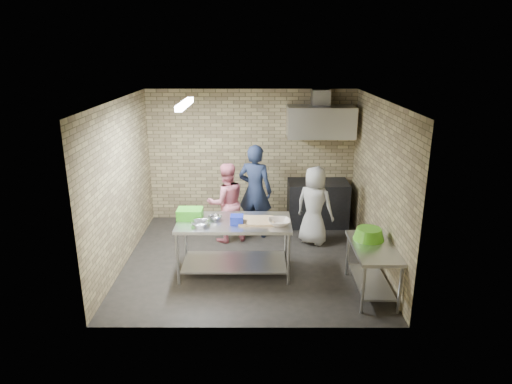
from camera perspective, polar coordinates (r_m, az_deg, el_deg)
floor at (r=7.90m, az=-0.74°, el=-8.42°), size 4.20×4.20×0.00m
ceiling at (r=7.14m, az=-0.82°, el=11.44°), size 4.20×4.20×0.00m
back_wall at (r=9.34m, az=-0.59°, el=4.53°), size 4.20×0.06×2.70m
front_wall at (r=5.52m, az=-1.10°, el=-4.98°), size 4.20×0.06×2.70m
left_wall at (r=7.73m, az=-16.54°, el=0.97°), size 0.06×4.00×2.70m
right_wall at (r=7.67m, az=15.12°, el=0.96°), size 0.06×4.00×2.70m
prep_table at (r=7.29m, az=-2.73°, el=-6.92°), size 1.78×0.89×0.89m
side_counter at (r=6.96m, az=14.32°, el=-9.39°), size 0.60×1.20×0.75m
stove at (r=9.33m, az=7.72°, el=-1.39°), size 1.20×0.70×0.90m
range_hood at (r=8.98m, az=8.11°, el=8.71°), size 1.30×0.60×0.60m
hood_duct at (r=9.07m, az=8.11°, el=11.67°), size 0.35×0.30×0.30m
wall_shelf at (r=9.24m, az=9.77°, el=7.75°), size 0.80×0.20×0.04m
fluorescent_fixture at (r=7.23m, az=-8.92°, el=10.84°), size 0.10×1.25×0.08m
green_crate at (r=7.27m, az=-8.27°, el=-2.70°), size 0.39×0.30×0.16m
blue_tub at (r=7.00m, az=-2.42°, el=-3.47°), size 0.20×0.20×0.13m
cutting_board at (r=7.08m, az=0.04°, el=-3.62°), size 0.54×0.41×0.03m
mixing_bowl_a at (r=6.96m, az=-6.99°, el=-3.97°), size 0.30×0.30×0.07m
mixing_bowl_b at (r=7.17m, az=-5.17°, el=-3.26°), size 0.23×0.23×0.07m
ceramic_bowl at (r=6.96m, az=2.93°, el=-3.80°), size 0.37×0.37×0.08m
green_basin at (r=6.98m, az=13.96°, el=-5.10°), size 0.46×0.46×0.17m
bottle_red at (r=9.19m, az=8.25°, el=8.46°), size 0.07×0.07×0.18m
bottle_green at (r=9.26m, az=10.72°, el=8.31°), size 0.06×0.06×0.15m
man_navy at (r=8.56m, az=-0.11°, el=0.12°), size 0.75×0.60×1.78m
woman_pink at (r=8.39m, az=-3.74°, el=-1.34°), size 0.87×0.78×1.49m
woman_white at (r=8.35m, az=7.34°, el=-1.68°), size 0.85×0.77×1.46m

